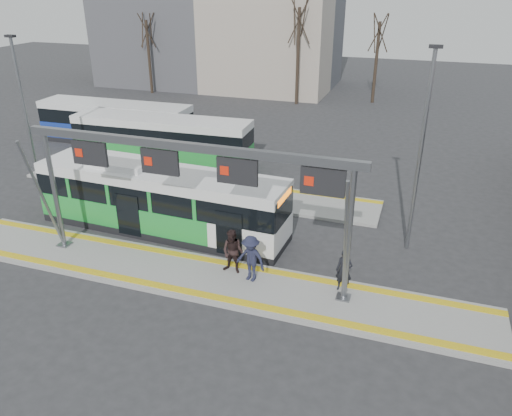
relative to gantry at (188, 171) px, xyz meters
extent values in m
plane|color=#2D2D30|center=(0.35, -0.25, -4.30)|extent=(120.00, 120.00, 0.00)
cube|color=gray|center=(0.35, -0.25, -4.22)|extent=(22.00, 3.00, 0.15)
cube|color=gray|center=(-3.65, 7.75, -4.22)|extent=(20.00, 3.00, 0.15)
cube|color=yellow|center=(0.35, 0.90, -4.14)|extent=(22.00, 0.35, 0.02)
cube|color=yellow|center=(0.35, -1.40, -4.14)|extent=(22.00, 0.35, 0.02)
cube|color=yellow|center=(-3.65, 8.90, -4.14)|extent=(20.00, 0.35, 0.02)
cylinder|color=slate|center=(-6.15, 0.05, -1.62)|extent=(0.20, 0.20, 5.05)
cube|color=slate|center=(-6.15, 0.05, -4.12)|extent=(0.50, 0.50, 0.06)
cylinder|color=slate|center=(-6.15, -0.65, -1.62)|extent=(0.12, 1.46, 4.90)
cylinder|color=slate|center=(5.85, 0.05, -1.62)|extent=(0.20, 0.20, 5.05)
cube|color=slate|center=(5.85, 0.05, -4.12)|extent=(0.50, 0.50, 0.06)
cylinder|color=slate|center=(5.85, -0.65, -1.62)|extent=(0.12, 1.46, 4.90)
cube|color=slate|center=(-0.15, 0.05, 0.90)|extent=(13.00, 0.25, 0.30)
cube|color=black|center=(-4.15, 0.05, 0.20)|extent=(1.50, 0.12, 0.95)
cube|color=#B51E0B|center=(-4.60, -0.02, 0.20)|extent=(0.32, 0.02, 0.32)
cube|color=black|center=(-1.15, 0.05, 0.20)|extent=(1.50, 0.12, 0.95)
cube|color=#B51E0B|center=(-1.60, -0.02, 0.20)|extent=(0.32, 0.02, 0.32)
cube|color=black|center=(1.85, 0.05, 0.20)|extent=(1.50, 0.12, 0.95)
cube|color=#B51E0B|center=(1.40, -0.02, 0.20)|extent=(0.32, 0.02, 0.32)
cube|color=black|center=(4.85, 0.05, 0.20)|extent=(1.50, 0.12, 0.95)
cube|color=#B51E0B|center=(4.40, -0.02, 0.20)|extent=(0.32, 0.02, 0.32)
cube|color=black|center=(-2.96, 2.95, -4.13)|extent=(11.70, 2.95, 0.34)
cube|color=green|center=(-2.96, 2.95, -3.40)|extent=(11.70, 2.95, 1.11)
cube|color=black|center=(-2.96, 2.95, -2.37)|extent=(11.70, 2.88, 0.97)
cube|color=white|center=(-2.96, 2.95, -1.64)|extent=(11.70, 2.95, 0.48)
cube|color=orange|center=(2.83, 2.70, -1.74)|extent=(0.12, 1.73, 0.27)
cube|color=white|center=(-4.89, 3.03, -1.25)|extent=(2.97, 1.85, 0.29)
cylinder|color=black|center=(-7.06, 2.04, -3.82)|extent=(0.98, 0.33, 0.97)
cylinder|color=black|center=(-6.97, 4.20, -3.82)|extent=(0.98, 0.33, 0.97)
cylinder|color=black|center=(0.48, 1.72, -3.82)|extent=(0.98, 0.33, 0.97)
cylinder|color=black|center=(0.57, 3.88, -3.82)|extent=(0.98, 0.33, 0.97)
cube|color=black|center=(-7.46, 11.31, -4.14)|extent=(11.30, 2.87, 0.33)
cube|color=green|center=(-7.46, 11.31, -3.44)|extent=(11.30, 2.87, 1.07)
cube|color=black|center=(-7.46, 11.31, -2.43)|extent=(11.29, 2.80, 0.93)
cube|color=white|center=(-7.46, 11.31, -1.73)|extent=(11.30, 2.87, 0.47)
cylinder|color=black|center=(-11.33, 10.10, -3.83)|extent=(0.95, 0.32, 0.93)
cylinder|color=black|center=(-11.42, 12.18, -3.83)|extent=(0.95, 0.32, 0.93)
cylinder|color=black|center=(-4.05, 10.42, -3.83)|extent=(0.95, 0.32, 0.93)
cylinder|color=black|center=(-4.15, 12.50, -3.83)|extent=(0.95, 0.32, 0.93)
cube|color=black|center=(-12.35, 13.71, -4.14)|extent=(10.77, 2.63, 0.33)
cube|color=navy|center=(-12.35, 13.71, -3.44)|extent=(10.77, 2.63, 1.07)
cube|color=black|center=(-12.35, 13.71, -2.44)|extent=(10.77, 2.55, 0.93)
cube|color=white|center=(-12.35, 13.71, -1.74)|extent=(10.77, 2.63, 0.47)
cylinder|color=black|center=(-16.08, 12.59, -3.83)|extent=(0.94, 0.30, 0.93)
cylinder|color=black|center=(-16.13, 14.66, -3.83)|extent=(0.94, 0.30, 0.93)
cylinder|color=black|center=(-9.12, 12.75, -3.83)|extent=(0.94, 0.30, 0.93)
cylinder|color=black|center=(-9.16, 14.82, -3.83)|extent=(0.94, 0.30, 0.93)
imported|color=black|center=(5.73, 0.55, -3.33)|extent=(0.62, 0.43, 1.63)
imported|color=black|center=(1.48, 0.40, -3.25)|extent=(0.92, 0.74, 1.79)
imported|color=#1F2138|center=(2.31, 0.10, -3.23)|extent=(1.32, 0.94, 1.85)
cylinder|color=#382B21|center=(-3.47, 29.05, -0.18)|extent=(0.28, 0.28, 8.23)
cylinder|color=#382B21|center=(3.03, 31.89, -0.78)|extent=(0.28, 0.28, 7.04)
cylinder|color=#382B21|center=(-18.32, 29.00, -0.88)|extent=(0.28, 0.28, 6.85)
cylinder|color=slate|center=(-11.62, 4.98, -0.30)|extent=(0.16, 0.16, 8.01)
cube|color=black|center=(-11.62, 4.98, 3.71)|extent=(0.50, 0.25, 0.12)
cylinder|color=slate|center=(7.77, 4.81, -0.14)|extent=(0.16, 0.16, 8.32)
cube|color=black|center=(7.77, 4.81, 4.02)|extent=(0.50, 0.25, 0.12)
camera|label=1|loc=(7.67, -15.01, 6.33)|focal=35.00mm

